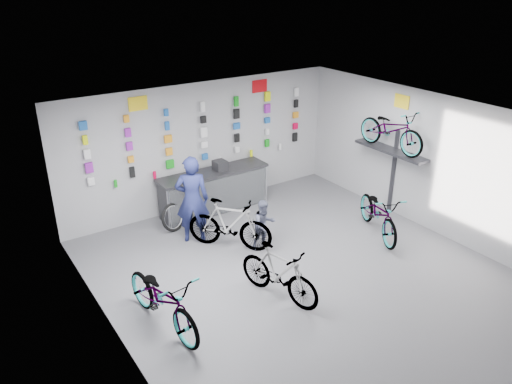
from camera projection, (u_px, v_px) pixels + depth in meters
floor at (308, 279)px, 9.33m from camera, size 8.00×8.00×0.00m
ceiling at (316, 124)px, 8.11m from camera, size 8.00×8.00×0.00m
wall_back at (203, 146)px, 11.75m from camera, size 7.00×0.00×7.00m
wall_left at (118, 268)px, 6.94m from camera, size 0.00×8.00×8.00m
wall_right at (440, 167)px, 10.50m from camera, size 0.00×8.00×8.00m
counter at (214, 191)px, 11.81m from camera, size 2.70×0.66×1.00m
merch_wall at (204, 134)px, 11.58m from camera, size 5.56×0.08×1.57m
wall_bracket at (391, 154)px, 11.34m from camera, size 0.39×1.90×2.00m
sign_left at (138, 104)px, 10.47m from camera, size 0.42×0.02×0.30m
sign_right at (260, 86)px, 12.05m from camera, size 0.42×0.02×0.30m
sign_side at (402, 102)px, 10.93m from camera, size 0.02×0.40×0.30m
bike_left at (163, 299)px, 7.90m from camera, size 0.95×2.07×1.05m
bike_center at (279, 273)px, 8.60m from camera, size 0.90×1.74×1.01m
bike_right at (379, 213)px, 10.74m from camera, size 1.38×2.01×1.00m
bike_service at (230, 224)px, 10.18m from camera, size 1.55×1.69×1.08m
bike_wall at (391, 129)px, 11.06m from camera, size 0.63×1.80×0.95m
clerk at (192, 199)px, 10.31m from camera, size 0.82×0.73×1.90m
customer at (264, 224)px, 10.19m from camera, size 0.53×0.42×1.06m
spare_wheel at (173, 217)px, 10.97m from camera, size 0.68×0.42×0.64m
register at (220, 165)px, 11.66m from camera, size 0.29×0.31×0.22m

